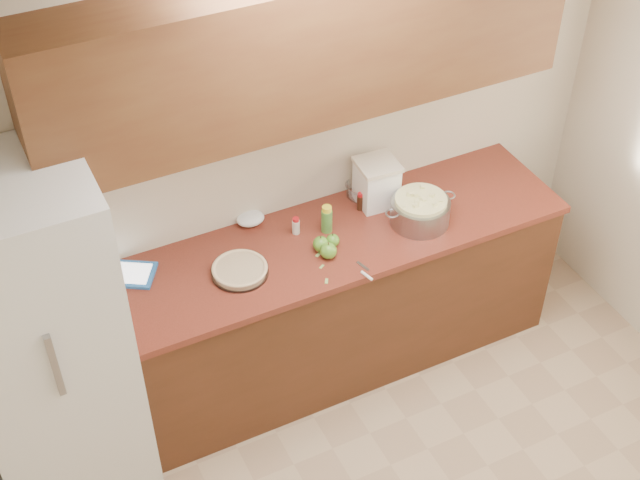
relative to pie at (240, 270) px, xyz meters
name	(u,v)px	position (x,y,z in m)	size (l,w,h in m)	color
room_shell	(499,397)	(0.47, -1.44, 0.36)	(3.60, 3.60, 3.60)	tan
counter_run	(322,304)	(0.47, 0.04, -0.48)	(2.64, 0.68, 0.92)	#4E2716
upper_cabinets	(308,47)	(0.47, 0.19, 1.01)	(2.60, 0.34, 0.70)	brown
fridge	(44,340)	(-0.97, 0.00, -0.04)	(0.70, 0.70, 1.80)	silver
pie	(240,270)	(0.00, 0.00, 0.00)	(0.28, 0.28, 0.05)	silver
colander	(420,210)	(1.00, -0.05, 0.05)	(0.41, 0.31, 0.15)	gray
flour_canister	(377,182)	(0.87, 0.20, 0.11)	(0.22, 0.22, 0.26)	white
tablet	(129,274)	(-0.49, 0.23, -0.01)	(0.31, 0.29, 0.02)	#2566B5
paring_knife	(366,274)	(0.55, -0.28, -0.02)	(0.05, 0.16, 0.01)	gray
lemon_bottle	(327,219)	(0.53, 0.10, 0.05)	(0.06, 0.06, 0.16)	#4C8C38
cinnamon_shaker	(296,226)	(0.38, 0.16, 0.02)	(0.04, 0.04, 0.10)	beige
vanilla_bottle	(360,202)	(0.77, 0.18, 0.03)	(0.04, 0.04, 0.11)	black
mixing_bowl	(363,189)	(0.84, 0.29, 0.02)	(0.19, 0.19, 0.07)	silver
paper_towel	(250,218)	(0.20, 0.33, 0.01)	(0.15, 0.12, 0.06)	white
apple_left	(321,244)	(0.43, -0.02, 0.02)	(0.08, 0.08, 0.09)	#528D26
apple_center	(333,240)	(0.50, -0.02, 0.01)	(0.07, 0.07, 0.08)	#528D26
apple_front	(328,251)	(0.44, -0.08, 0.02)	(0.09, 0.09, 0.10)	#528D26
peel_a	(326,281)	(0.36, -0.24, -0.02)	(0.04, 0.01, 0.00)	#8EAE54
peel_b	(318,254)	(0.41, -0.05, -0.02)	(0.04, 0.02, 0.00)	#8EAE54
peel_c	(322,267)	(0.38, -0.13, -0.02)	(0.03, 0.01, 0.00)	#8EAE54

